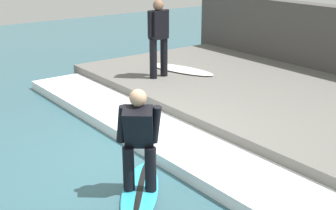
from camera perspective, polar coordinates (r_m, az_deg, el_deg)
The scene contains 7 objects.
ground_plane at distance 7.55m, azimuth -4.20°, elevation -6.06°, with size 28.00×28.00×0.00m, color #335B66.
concrete_ledge at distance 9.67m, azimuth 13.33°, elevation 0.29°, with size 4.40×9.41×0.35m, color #66635E.
wave_foam_crest at distance 7.87m, azimuth -0.04°, elevation -4.20°, with size 1.20×8.94×0.19m, color white.
surfboard_riding at distance 6.43m, azimuth -3.42°, elevation -10.47°, with size 1.47×1.65×0.07m.
surfer_riding at distance 6.07m, azimuth -3.57°, elevation -3.78°, with size 0.57×0.58×1.41m.
surfer_waiting_near at distance 10.39m, azimuth -1.16°, elevation 8.59°, with size 0.58×0.26×1.72m.
surfboard_waiting_near at distance 11.15m, azimuth 1.61°, elevation 4.38°, with size 1.01×1.88×0.06m.
Camera 1 is at (-3.67, -5.78, 3.18)m, focal length 50.00 mm.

